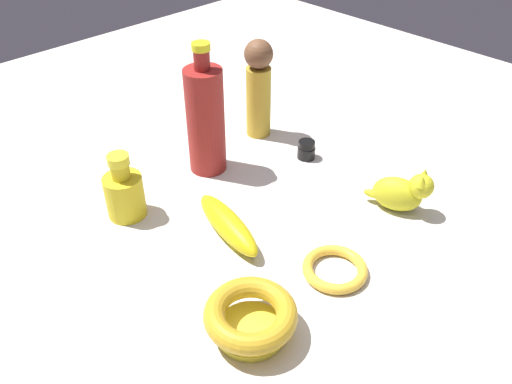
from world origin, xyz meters
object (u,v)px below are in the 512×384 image
banana (228,224)px  bangle (335,269)px  bowl (251,317)px  cat_figurine (402,192)px  person_figure_adult (259,87)px  bottle_tall (206,119)px  nail_polish_jar (306,150)px  bottle_short (124,192)px

banana → bangle: banana is taller
bangle → bowl: bearing=-92.8°
cat_figurine → person_figure_adult: (-0.38, 0.01, 0.08)m
banana → bowl: size_ratio=1.38×
banana → bowl: (0.18, -0.12, 0.01)m
person_figure_adult → bowl: size_ratio=1.66×
banana → cat_figurine: 0.32m
bottle_tall → bangle: bearing=-7.7°
cat_figurine → person_figure_adult: 0.39m
banana → nail_polish_jar: (-0.07, 0.28, -0.00)m
bowl → cat_figurine: bearing=91.6°
cat_figurine → banana: bearing=-121.7°
person_figure_adult → nail_polish_jar: size_ratio=5.61×
person_figure_adult → bottle_short: bearing=-83.9°
bottle_short → bowl: bottle_short is taller
bottle_short → bottle_tall: bearing=93.6°
nail_polish_jar → banana: bearing=-76.5°
bottle_tall → bowl: bearing=-32.2°
banana → bottle_tall: (-0.18, 0.11, 0.09)m
banana → bottle_tall: size_ratio=0.69×
bottle_tall → person_figure_adult: bottle_tall is taller
bottle_tall → bowl: 0.44m
bangle → person_figure_adult: bearing=151.0°
banana → person_figure_adult: (-0.21, 0.28, 0.09)m
bowl → nail_polish_jar: bearing=121.8°
cat_figurine → bottle_short: 0.50m
person_figure_adult → bangle: (0.40, -0.22, -0.11)m
bottle_tall → nail_polish_jar: 0.23m
person_figure_adult → cat_figurine: bearing=-1.1°
bowl → banana: bearing=146.7°
bottle_tall → cat_figurine: 0.40m
cat_figurine → nail_polish_jar: cat_figurine is taller
bottle_tall → bottle_short: bottle_tall is taller
bowl → person_figure_adult: bearing=134.4°
nail_polish_jar → bangle: size_ratio=0.37×
cat_figurine → person_figure_adult: bearing=178.9°
person_figure_adult → bowl: bearing=-45.6°
bottle_short → nail_polish_jar: bottle_short is taller
banana → person_figure_adult: size_ratio=0.83×
banana → bottle_tall: bottle_tall is taller
bottle_tall → bottle_short: (0.01, -0.20, -0.06)m
nail_polish_jar → bangle: 0.34m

